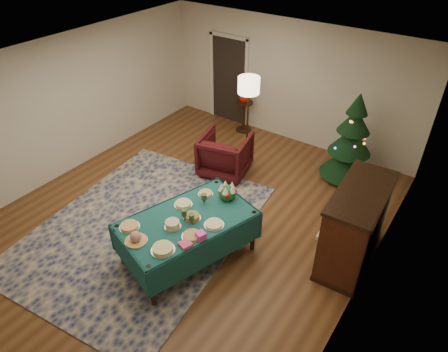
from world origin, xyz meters
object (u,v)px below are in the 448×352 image
Objects in this scene: armchair at (225,153)px; piano at (354,227)px; buffet_table at (187,227)px; christmas_tree at (351,142)px; floor_lamp at (249,90)px; gift_box at (201,236)px; side_table at (244,117)px; potted_plant at (244,97)px.

piano is (2.95, -0.85, 0.17)m from armchair.
piano reaches higher than buffet_table.
armchair is 2.46m from christmas_tree.
buffet_table is at bearing -74.25° from floor_lamp.
armchair is (-1.31, 2.47, -0.35)m from gift_box.
buffet_table is at bearing -68.85° from side_table.
armchair is at bearing 117.82° from gift_box.
side_table is 4.47m from piano.
potted_plant is 4.47m from piano.
piano is at bearing -35.68° from side_table.
armchair is at bearing 111.26° from buffet_table.
potted_plant is 2.80m from christmas_tree.
floor_lamp is (-1.28, 3.26, 0.71)m from gift_box.
side_table is at bearing 111.15° from buffet_table.
floor_lamp is 3.47m from piano.
buffet_table is 4.31m from side_table.
potted_plant is at bearing 169.73° from christmas_tree.
piano is (2.93, -1.64, -0.89)m from floor_lamp.
gift_box reaches higher than side_table.
christmas_tree is at bearing 71.11° from buffet_table.
gift_box is at bearing -25.93° from buffet_table.
buffet_table is 1.45× the size of piano.
floor_lamp is 3.86× the size of potted_plant.
floor_lamp is (-0.86, 3.05, 0.91)m from buffet_table.
side_table is at bearing -81.92° from armchair.
armchair is 1.91m from potted_plant.
armchair reaches higher than side_table.
piano is at bearing 150.96° from armchair.
christmas_tree is (0.78, 3.72, -0.01)m from gift_box.
armchair is 0.52× the size of christmas_tree.
piano is (2.07, 1.41, 0.02)m from buffet_table.
christmas_tree is (2.09, 1.25, 0.35)m from armchair.
floor_lamp is 2.43× the size of side_table.
gift_box is 4.68m from side_table.
side_table is at bearing 169.73° from christmas_tree.
christmas_tree is at bearing -10.27° from side_table.
christmas_tree reaches higher than potted_plant.
armchair is 1.28× the size of side_table.
armchair is 2.02× the size of potted_plant.
gift_box is 0.07× the size of christmas_tree.
floor_lamp reaches higher than armchair.
floor_lamp is 0.99× the size of christmas_tree.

